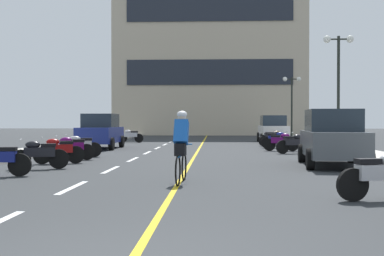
# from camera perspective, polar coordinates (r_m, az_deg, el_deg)

# --- Properties ---
(ground_plane) EXTENTS (140.00, 140.00, 0.00)m
(ground_plane) POSITION_cam_1_polar(r_m,az_deg,el_deg) (25.85, 0.22, -2.41)
(ground_plane) COLOR #2D3033
(curb_left) EXTENTS (2.40, 72.00, 0.12)m
(curb_left) POSITION_cam_1_polar(r_m,az_deg,el_deg) (30.00, -13.40, -1.87)
(curb_left) COLOR #B7B2A8
(curb_left) RESTS_ON ground
(curb_right) EXTENTS (2.40, 72.00, 0.12)m
(curb_right) POSITION_cam_1_polar(r_m,az_deg,el_deg) (29.46, 14.63, -1.92)
(curb_right) COLOR #B7B2A8
(curb_right) RESTS_ON ground
(lane_dash_1) EXTENTS (0.14, 2.20, 0.01)m
(lane_dash_1) POSITION_cam_1_polar(r_m,az_deg,el_deg) (11.32, -13.39, -6.56)
(lane_dash_1) COLOR silver
(lane_dash_1) RESTS_ON ground
(lane_dash_2) EXTENTS (0.14, 2.20, 0.01)m
(lane_dash_2) POSITION_cam_1_polar(r_m,az_deg,el_deg) (15.18, -9.19, -4.68)
(lane_dash_2) COLOR silver
(lane_dash_2) RESTS_ON ground
(lane_dash_3) EXTENTS (0.14, 2.20, 0.01)m
(lane_dash_3) POSITION_cam_1_polar(r_m,az_deg,el_deg) (19.10, -6.71, -3.55)
(lane_dash_3) COLOR silver
(lane_dash_3) RESTS_ON ground
(lane_dash_4) EXTENTS (0.14, 2.20, 0.01)m
(lane_dash_4) POSITION_cam_1_polar(r_m,az_deg,el_deg) (23.04, -5.08, -2.80)
(lane_dash_4) COLOR silver
(lane_dash_4) RESTS_ON ground
(lane_dash_5) EXTENTS (0.14, 2.20, 0.01)m
(lane_dash_5) POSITION_cam_1_polar(r_m,az_deg,el_deg) (27.01, -3.93, -2.27)
(lane_dash_5) COLOR silver
(lane_dash_5) RESTS_ON ground
(lane_dash_6) EXTENTS (0.14, 2.20, 0.01)m
(lane_dash_6) POSITION_cam_1_polar(r_m,az_deg,el_deg) (30.98, -3.08, -1.87)
(lane_dash_6) COLOR silver
(lane_dash_6) RESTS_ON ground
(lane_dash_7) EXTENTS (0.14, 2.20, 0.01)m
(lane_dash_7) POSITION_cam_1_polar(r_m,az_deg,el_deg) (34.96, -2.41, -1.57)
(lane_dash_7) COLOR silver
(lane_dash_7) RESTS_ON ground
(lane_dash_8) EXTENTS (0.14, 2.20, 0.01)m
(lane_dash_8) POSITION_cam_1_polar(r_m,az_deg,el_deg) (38.94, -1.89, -1.32)
(lane_dash_8) COLOR silver
(lane_dash_8) RESTS_ON ground
(lane_dash_9) EXTENTS (0.14, 2.20, 0.01)m
(lane_dash_9) POSITION_cam_1_polar(r_m,az_deg,el_deg) (42.92, -1.46, -1.12)
(lane_dash_9) COLOR silver
(lane_dash_9) RESTS_ON ground
(lane_dash_10) EXTENTS (0.14, 2.20, 0.01)m
(lane_dash_10) POSITION_cam_1_polar(r_m,az_deg,el_deg) (46.91, -1.11, -0.96)
(lane_dash_10) COLOR silver
(lane_dash_10) RESTS_ON ground
(lane_dash_11) EXTENTS (0.14, 2.20, 0.01)m
(lane_dash_11) POSITION_cam_1_polar(r_m,az_deg,el_deg) (50.90, -0.81, -0.82)
(lane_dash_11) COLOR silver
(lane_dash_11) RESTS_ON ground
(centre_line_yellow) EXTENTS (0.12, 66.00, 0.01)m
(centre_line_yellow) POSITION_cam_1_polar(r_m,az_deg,el_deg) (28.84, 0.98, -2.07)
(centre_line_yellow) COLOR gold
(centre_line_yellow) RESTS_ON ground
(office_building) EXTENTS (19.56, 7.74, 20.91)m
(office_building) POSITION_cam_1_polar(r_m,az_deg,el_deg) (54.35, 2.03, 10.34)
(office_building) COLOR #BCAD93
(office_building) RESTS_ON ground
(street_lamp_mid) EXTENTS (1.46, 0.36, 5.46)m
(street_lamp_mid) POSITION_cam_1_polar(r_m,az_deg,el_deg) (25.47, 16.26, 6.70)
(street_lamp_mid) COLOR black
(street_lamp_mid) RESTS_ON curb_right
(street_lamp_far) EXTENTS (1.46, 0.36, 4.86)m
(street_lamp_far) POSITION_cam_1_polar(r_m,az_deg,el_deg) (41.04, 11.24, 3.93)
(street_lamp_far) COLOR black
(street_lamp_far) RESTS_ON curb_right
(parked_car_near) EXTENTS (2.19, 4.32, 1.82)m
(parked_car_near) POSITION_cam_1_polar(r_m,az_deg,el_deg) (16.81, 15.63, -1.05)
(parked_car_near) COLOR black
(parked_car_near) RESTS_ON ground
(parked_car_mid) EXTENTS (1.95, 4.21, 1.82)m
(parked_car_mid) POSITION_cam_1_polar(r_m,az_deg,el_deg) (26.65, -10.31, -0.36)
(parked_car_mid) COLOR black
(parked_car_mid) RESTS_ON ground
(parked_car_far) EXTENTS (1.94, 4.21, 1.82)m
(parked_car_far) POSITION_cam_1_polar(r_m,az_deg,el_deg) (34.37, 9.16, -0.09)
(parked_car_far) COLOR black
(parked_car_far) RESTS_ON ground
(motorcycle_1) EXTENTS (1.67, 0.68, 0.92)m
(motorcycle_1) POSITION_cam_1_polar(r_m,az_deg,el_deg) (9.82, 20.62, -4.96)
(motorcycle_1) COLOR black
(motorcycle_1) RESTS_ON ground
(motorcycle_3) EXTENTS (1.66, 0.74, 0.92)m
(motorcycle_3) POSITION_cam_1_polar(r_m,az_deg,el_deg) (15.75, -16.91, -2.79)
(motorcycle_3) COLOR black
(motorcycle_3) RESTS_ON ground
(motorcycle_4) EXTENTS (1.64, 0.78, 0.92)m
(motorcycle_4) POSITION_cam_1_polar(r_m,az_deg,el_deg) (17.59, -14.88, -2.41)
(motorcycle_4) COLOR black
(motorcycle_4) RESTS_ON ground
(motorcycle_5) EXTENTS (1.68, 0.67, 0.92)m
(motorcycle_5) POSITION_cam_1_polar(r_m,az_deg,el_deg) (19.10, -13.52, -2.15)
(motorcycle_5) COLOR black
(motorcycle_5) RESTS_ON ground
(motorcycle_6) EXTENTS (1.68, 0.64, 0.92)m
(motorcycle_6) POSITION_cam_1_polar(r_m,az_deg,el_deg) (20.52, -12.59, -1.95)
(motorcycle_6) COLOR black
(motorcycle_6) RESTS_ON ground
(motorcycle_7) EXTENTS (1.64, 0.79, 0.92)m
(motorcycle_7) POSITION_cam_1_polar(r_m,az_deg,el_deg) (22.81, 11.49, -1.67)
(motorcycle_7) COLOR black
(motorcycle_7) RESTS_ON ground
(motorcycle_8) EXTENTS (1.67, 0.70, 0.92)m
(motorcycle_8) POSITION_cam_1_polar(r_m,az_deg,el_deg) (24.52, 10.07, -1.49)
(motorcycle_8) COLOR black
(motorcycle_8) RESTS_ON ground
(motorcycle_9) EXTENTS (1.70, 0.60, 0.92)m
(motorcycle_9) POSITION_cam_1_polar(r_m,az_deg,el_deg) (27.16, 9.59, -1.27)
(motorcycle_9) COLOR black
(motorcycle_9) RESTS_ON ground
(motorcycle_10) EXTENTS (1.65, 0.76, 0.92)m
(motorcycle_10) POSITION_cam_1_polar(r_m,az_deg,el_deg) (29.24, 9.15, -1.12)
(motorcycle_10) COLOR black
(motorcycle_10) RESTS_ON ground
(motorcycle_11) EXTENTS (1.68, 0.64, 0.92)m
(motorcycle_11) POSITION_cam_1_polar(r_m,az_deg,el_deg) (30.98, 9.22, -1.01)
(motorcycle_11) COLOR black
(motorcycle_11) RESTS_ON ground
(motorcycle_12) EXTENTS (1.70, 0.60, 0.92)m
(motorcycle_12) POSITION_cam_1_polar(r_m,az_deg,el_deg) (33.94, -6.96, -0.85)
(motorcycle_12) COLOR black
(motorcycle_12) RESTS_ON ground
(cyclist_rider) EXTENTS (0.42, 1.77, 1.71)m
(cyclist_rider) POSITION_cam_1_polar(r_m,az_deg,el_deg) (11.74, -1.24, -1.95)
(cyclist_rider) COLOR black
(cyclist_rider) RESTS_ON ground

